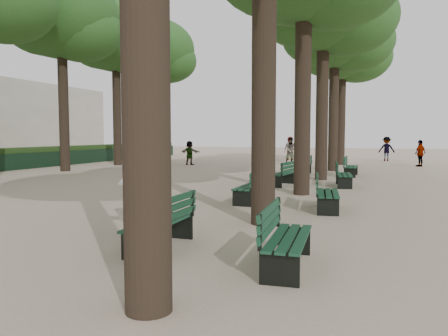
% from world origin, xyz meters
% --- Properties ---
extents(ground, '(120.00, 120.00, 0.00)m').
position_xyz_m(ground, '(0.00, 0.00, 0.00)').
color(ground, tan).
rests_on(ground, ground).
extents(tree_central_4, '(6.00, 6.00, 9.95)m').
position_xyz_m(tree_central_4, '(1.50, 18.00, 7.65)').
color(tree_central_4, '#33261C').
rests_on(tree_central_4, ground).
extents(tree_central_5, '(6.00, 6.00, 9.95)m').
position_xyz_m(tree_central_5, '(1.50, 23.00, 7.65)').
color(tree_central_5, '#33261C').
rests_on(tree_central_5, ground).
extents(tree_far_3, '(6.00, 6.00, 10.45)m').
position_xyz_m(tree_far_3, '(-12.00, 13.00, 8.14)').
color(tree_far_3, '#33261C').
rests_on(tree_far_3, ground).
extents(tree_far_4, '(6.00, 6.00, 10.45)m').
position_xyz_m(tree_far_4, '(-12.00, 18.00, 8.14)').
color(tree_far_4, '#33261C').
rests_on(tree_far_4, ground).
extents(tree_far_5, '(6.00, 6.00, 10.45)m').
position_xyz_m(tree_far_5, '(-12.00, 23.00, 8.14)').
color(tree_far_5, '#33261C').
rests_on(tree_far_5, ground).
extents(bench_left_0, '(0.59, 1.81, 0.92)m').
position_xyz_m(bench_left_0, '(0.37, 0.40, 0.27)').
color(bench_left_0, black).
rests_on(bench_left_0, ground).
extents(bench_left_1, '(0.58, 1.80, 0.92)m').
position_xyz_m(bench_left_1, '(0.37, 5.85, 0.27)').
color(bench_left_1, black).
rests_on(bench_left_1, ground).
extents(bench_left_2, '(0.77, 1.85, 0.92)m').
position_xyz_m(bench_left_2, '(0.37, 10.26, 0.27)').
color(bench_left_2, black).
rests_on(bench_left_2, ground).
extents(bench_left_3, '(0.60, 1.81, 0.92)m').
position_xyz_m(bench_left_3, '(0.37, 15.25, 0.27)').
color(bench_left_3, black).
rests_on(bench_left_3, ground).
extents(bench_right_0, '(0.69, 1.83, 0.92)m').
position_xyz_m(bench_right_0, '(2.63, 0.05, 0.27)').
color(bench_right_0, black).
rests_on(bench_right_0, ground).
extents(bench_right_1, '(0.80, 1.86, 0.92)m').
position_xyz_m(bench_right_1, '(2.63, 5.22, 0.27)').
color(bench_right_1, black).
rests_on(bench_right_1, ground).
extents(bench_right_2, '(0.79, 1.86, 0.92)m').
position_xyz_m(bench_right_2, '(2.63, 10.71, 0.27)').
color(bench_right_2, black).
rests_on(bench_right_2, ground).
extents(bench_right_3, '(0.59, 1.81, 0.92)m').
position_xyz_m(bench_right_3, '(2.63, 15.07, 0.27)').
color(bench_right_3, black).
rests_on(bench_right_3, ground).
extents(man_with_map, '(0.75, 0.85, 1.90)m').
position_xyz_m(man_with_map, '(-0.41, 1.10, 0.95)').
color(man_with_map, black).
rests_on(man_with_map, ground).
extents(pedestrian_b, '(1.17, 0.38, 1.80)m').
position_xyz_m(pedestrian_b, '(4.38, 28.35, 0.90)').
color(pedestrian_b, '#262628').
rests_on(pedestrian_b, ground).
extents(pedestrian_e, '(1.47, 0.59, 1.55)m').
position_xyz_m(pedestrian_e, '(-7.73, 19.76, 0.78)').
color(pedestrian_e, '#262628').
rests_on(pedestrian_e, ground).
extents(pedestrian_c, '(0.84, 0.95, 1.63)m').
position_xyz_m(pedestrian_c, '(6.23, 22.95, 0.81)').
color(pedestrian_c, '#262628').
rests_on(pedestrian_c, ground).
extents(pedestrian_a, '(0.92, 0.64, 1.76)m').
position_xyz_m(pedestrian_a, '(-1.86, 23.74, 0.88)').
color(pedestrian_a, '#262628').
rests_on(pedestrian_a, ground).
extents(pedestrian_d, '(0.95, 0.62, 1.80)m').
position_xyz_m(pedestrian_d, '(-2.59, 27.15, 0.90)').
color(pedestrian_d, '#262628').
rests_on(pedestrian_d, ground).
extents(building_far, '(12.00, 16.00, 7.00)m').
position_xyz_m(building_far, '(-33.00, 30.00, 3.50)').
color(building_far, '#B7B2A3').
rests_on(building_far, ground).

